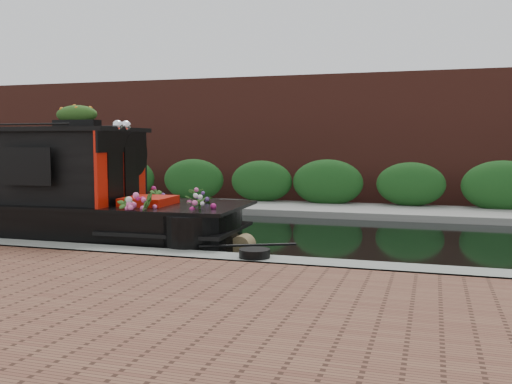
% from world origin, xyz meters
% --- Properties ---
extents(ground, '(80.00, 80.00, 0.00)m').
position_xyz_m(ground, '(0.00, 0.00, 0.00)').
color(ground, black).
rests_on(ground, ground).
extents(near_bank_coping, '(40.00, 0.60, 0.50)m').
position_xyz_m(near_bank_coping, '(0.00, -3.30, 0.00)').
color(near_bank_coping, gray).
rests_on(near_bank_coping, ground).
extents(far_bank_path, '(40.00, 2.40, 0.34)m').
position_xyz_m(far_bank_path, '(0.00, 4.20, 0.00)').
color(far_bank_path, gray).
rests_on(far_bank_path, ground).
extents(far_hedge, '(40.00, 1.10, 2.80)m').
position_xyz_m(far_hedge, '(0.00, 5.10, 0.00)').
color(far_hedge, '#194718').
rests_on(far_hedge, ground).
extents(far_brick_wall, '(40.00, 1.00, 8.00)m').
position_xyz_m(far_brick_wall, '(0.00, 7.20, 0.00)').
color(far_brick_wall, '#5C281F').
rests_on(far_brick_wall, ground).
extents(rope_fender, '(0.35, 0.35, 0.35)m').
position_xyz_m(rope_fender, '(1.88, -2.02, 0.18)').
color(rope_fender, brown).
rests_on(rope_fender, ground).
extents(coiled_mooring_rope, '(0.45, 0.45, 0.12)m').
position_xyz_m(coiled_mooring_rope, '(2.48, -3.26, 0.31)').
color(coiled_mooring_rope, black).
rests_on(coiled_mooring_rope, near_bank_coping).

